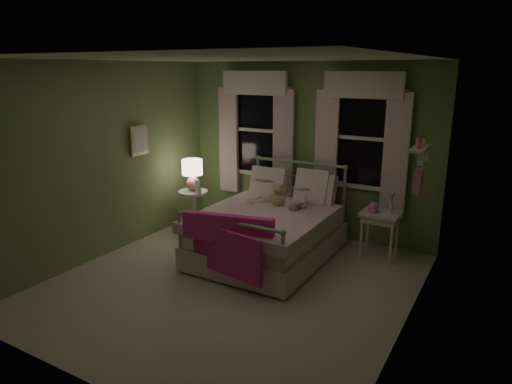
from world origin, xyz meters
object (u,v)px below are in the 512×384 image
Objects in this scene: table_lamp at (192,172)px; bed at (269,231)px; child_right at (302,189)px; child_left at (266,180)px; nightstand_right at (380,220)px; teddy_bear at (278,196)px; nightstand_left at (194,205)px.

bed is at bearing -12.42° from table_lamp.
child_right is 1.81m from table_lamp.
child_left is at bearing 123.42° from bed.
child_right reaches higher than nightstand_right.
child_right is at bearing -165.09° from nightstand_right.
bed is 2.63× the size of child_left.
nightstand_right is at bearing 7.44° from table_lamp.
bed reaches higher than table_lamp.
child_left is 2.41× the size of teddy_bear.
nightstand_right is at bearing 18.27° from teddy_bear.
nightstand_left is (-1.52, 0.06, -0.37)m from teddy_bear.
teddy_bear is at bearing -2.35° from table_lamp.
nightstand_left is (-1.24, -0.10, -0.54)m from child_left.
table_lamp is (-1.53, 0.34, 0.58)m from bed.
teddy_bear is at bearing 91.15° from bed.
teddy_bear reaches higher than nightstand_right.
teddy_bear is 0.49× the size of nightstand_left.
nightstand_right is (2.83, 0.37, -0.40)m from table_lamp.
child_right is at bearing -164.33° from child_left.
bed is 4.21× the size of table_lamp.
child_left is at bearing 1.39° from child_right.
nightstand_left is 0.54m from table_lamp.
child_right is (0.27, 0.43, 0.53)m from bed.
bed reaches higher than nightstand_right.
child_left is 1.21× the size of nightstand_right.
teddy_bear is at bearing 30.88° from child_right.
child_left is at bearing 150.50° from teddy_bear.
bed is 0.78m from child_left.
bed is at bearing -151.55° from nightstand_right.
bed is at bearing -12.42° from nightstand_left.
teddy_bear is at bearing -161.73° from nightstand_right.
child_left is 1.66m from nightstand_right.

